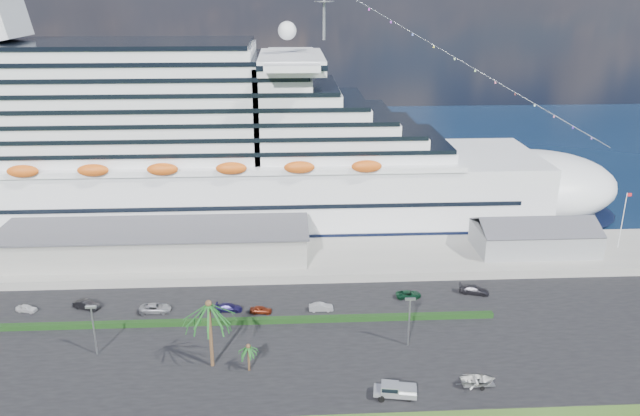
{
  "coord_description": "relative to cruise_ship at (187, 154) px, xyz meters",
  "views": [
    {
      "loc": [
        1.79,
        -75.85,
        53.46
      ],
      "look_at": [
        7.34,
        30.0,
        15.33
      ],
      "focal_mm": 35.0,
      "sensor_mm": 36.0,
      "label": 1
    }
  ],
  "objects": [
    {
      "name": "ground",
      "position": [
        21.53,
        -64.0,
        -16.69
      ],
      "size": [
        420.0,
        420.0,
        0.0
      ],
      "primitive_type": "plane",
      "color": "#324D19",
      "rests_on": "ground"
    },
    {
      "name": "asphalt_lot",
      "position": [
        21.53,
        -53.0,
        -16.63
      ],
      "size": [
        140.0,
        38.0,
        0.12
      ],
      "primitive_type": "cube",
      "color": "black",
      "rests_on": "ground"
    },
    {
      "name": "wharf",
      "position": [
        21.53,
        -24.0,
        -15.79
      ],
      "size": [
        240.0,
        20.0,
        1.8
      ],
      "primitive_type": "cube",
      "color": "gray",
      "rests_on": "ground"
    },
    {
      "name": "water",
      "position": [
        21.53,
        66.0,
        -16.68
      ],
      "size": [
        420.0,
        160.0,
        0.02
      ],
      "primitive_type": "cube",
      "color": "black",
      "rests_on": "ground"
    },
    {
      "name": "cruise_ship",
      "position": [
        0.0,
        0.0,
        0.0
      ],
      "size": [
        191.0,
        38.0,
        54.0
      ],
      "color": "silver",
      "rests_on": "ground"
    },
    {
      "name": "terminal_building",
      "position": [
        -3.47,
        -24.0,
        -11.68
      ],
      "size": [
        61.0,
        15.0,
        6.3
      ],
      "color": "gray",
      "rests_on": "wharf"
    },
    {
      "name": "port_shed",
      "position": [
        73.53,
        -24.0,
        -12.3
      ],
      "size": [
        24.0,
        12.31,
        7.37
      ],
      "color": "gray",
      "rests_on": "wharf"
    },
    {
      "name": "flagpole",
      "position": [
        91.57,
        -24.0,
        -8.43
      ],
      "size": [
        1.08,
        0.16,
        12.0
      ],
      "color": "silver",
      "rests_on": "wharf"
    },
    {
      "name": "hedge",
      "position": [
        13.53,
        -48.0,
        -16.12
      ],
      "size": [
        88.0,
        1.1,
        0.9
      ],
      "primitive_type": "cube",
      "color": "black",
      "rests_on": "asphalt_lot"
    },
    {
      "name": "lamp_post_left",
      "position": [
        -6.47,
        -56.0,
        -11.35
      ],
      "size": [
        1.6,
        0.35,
        8.27
      ],
      "color": "gray",
      "rests_on": "asphalt_lot"
    },
    {
      "name": "lamp_post_right",
      "position": [
        41.53,
        -56.0,
        -11.35
      ],
      "size": [
        1.6,
        0.35,
        8.27
      ],
      "color": "gray",
      "rests_on": "asphalt_lot"
    },
    {
      "name": "palm_tall",
      "position": [
        11.53,
        -60.0,
        -7.49
      ],
      "size": [
        8.82,
        8.82,
        11.13
      ],
      "color": "#47301E",
      "rests_on": "ground"
    },
    {
      "name": "palm_short",
      "position": [
        17.03,
        -61.5,
        -13.03
      ],
      "size": [
        3.53,
        3.53,
        4.56
      ],
      "color": "#47301E",
      "rests_on": "ground"
    },
    {
      "name": "parked_car_0",
      "position": [
        -22.33,
        -42.03,
        -15.95
      ],
      "size": [
        3.9,
        2.34,
        1.24
      ],
      "primitive_type": "imported",
      "rotation": [
        0.0,
        0.0,
        1.32
      ],
      "color": "silver",
      "rests_on": "asphalt_lot"
    },
    {
      "name": "parked_car_1",
      "position": [
        -12.25,
        -41.57,
        -15.79
      ],
      "size": [
        5.01,
        3.41,
        1.56
      ],
      "primitive_type": "imported",
      "rotation": [
        0.0,
        0.0,
        1.16
      ],
      "color": "black",
      "rests_on": "asphalt_lot"
    },
    {
      "name": "parked_car_2",
      "position": [
        -0.07,
        -43.37,
        -15.83
      ],
      "size": [
        5.41,
        2.54,
        1.49
      ],
      "primitive_type": "imported",
      "rotation": [
        0.0,
        0.0,
        1.58
      ],
      "color": "#96979E",
      "rests_on": "asphalt_lot"
    },
    {
      "name": "parked_car_3",
      "position": [
        12.58,
        -43.59,
        -15.91
      ],
      "size": [
        4.78,
        2.35,
        1.34
      ],
      "primitive_type": "imported",
      "rotation": [
        0.0,
        0.0,
        1.47
      ],
      "color": "#16123F",
      "rests_on": "asphalt_lot"
    },
    {
      "name": "parked_car_4",
      "position": [
        18.13,
        -44.66,
        -15.93
      ],
      "size": [
        3.9,
        1.9,
        1.28
      ],
      "primitive_type": "imported",
      "rotation": [
        0.0,
        0.0,
        1.47
      ],
      "color": "maroon",
      "rests_on": "asphalt_lot"
    },
    {
      "name": "parked_car_5",
      "position": [
        28.51,
        -44.36,
        -15.89
      ],
      "size": [
        4.19,
        1.47,
        1.38
      ],
      "primitive_type": "imported",
      "rotation": [
        0.0,
        0.0,
        1.57
      ],
      "color": "#9B9CA1",
      "rests_on": "asphalt_lot"
    },
    {
      "name": "parked_car_6",
      "position": [
        44.55,
        -40.36,
        -15.94
      ],
      "size": [
        4.65,
        2.32,
        1.26
      ],
      "primitive_type": "imported",
      "rotation": [
        0.0,
        0.0,
        1.62
      ],
      "color": "#0C331E",
      "rests_on": "asphalt_lot"
    },
    {
      "name": "parked_car_7",
      "position": [
        56.82,
        -39.48,
        -15.79
      ],
      "size": [
        5.84,
        3.68,
        1.58
      ],
      "primitive_type": "imported",
      "rotation": [
        0.0,
        0.0,
        1.28
      ],
      "color": "black",
      "rests_on": "asphalt_lot"
    },
    {
      "name": "pickup_truck",
      "position": [
        37.24,
        -68.83,
        -15.43
      ],
      "size": [
        6.21,
        3.12,
        2.09
      ],
      "color": "black",
      "rests_on": "asphalt_lot"
    },
    {
      "name": "boat_trailer",
      "position": [
        49.36,
        -67.15,
        -15.5
      ],
      "size": [
        5.66,
        3.66,
        1.63
      ],
      "color": "gray",
      "rests_on": "asphalt_lot"
    }
  ]
}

